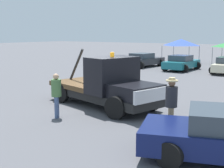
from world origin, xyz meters
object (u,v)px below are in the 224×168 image
object	(u,v)px
person_near_truck	(171,100)
parked_car_teal	(181,63)
parked_car_charcoal	(143,60)
tow_truck	(108,86)
canopy_tent_blue	(181,42)
person_at_hood	(56,92)

from	to	relation	value
person_near_truck	parked_car_teal	bearing A→B (deg)	94.35
parked_car_charcoal	parked_car_teal	world-z (taller)	same
tow_truck	canopy_tent_blue	xyz separation A→B (m)	(-5.69, 21.77, 1.27)
person_at_hood	tow_truck	bearing A→B (deg)	-143.91
person_near_truck	person_at_hood	xyz separation A→B (m)	(-4.39, -0.86, -0.08)
person_at_hood	parked_car_teal	size ratio (longest dim) A/B	0.40
person_near_truck	parked_car_teal	size ratio (longest dim) A/B	0.43
parked_car_charcoal	canopy_tent_blue	distance (m)	6.63
tow_truck	parked_car_charcoal	size ratio (longest dim) A/B	1.27
canopy_tent_blue	parked_car_charcoal	bearing A→B (deg)	-100.94
person_at_hood	canopy_tent_blue	distance (m)	24.80
tow_truck	parked_car_charcoal	bearing A→B (deg)	128.59
parked_car_charcoal	parked_car_teal	bearing A→B (deg)	-89.29
parked_car_teal	canopy_tent_blue	xyz separation A→B (m)	(-2.89, 6.78, 1.58)
person_near_truck	parked_car_charcoal	xyz separation A→B (m)	(-10.63, 17.07, -0.43)
person_at_hood	parked_car_teal	distance (m)	17.60
parked_car_charcoal	canopy_tent_blue	size ratio (longest dim) A/B	1.55
parked_car_teal	canopy_tent_blue	world-z (taller)	canopy_tent_blue
person_at_hood	parked_car_charcoal	distance (m)	18.98
person_near_truck	parked_car_teal	xyz separation A→B (m)	(-6.51, 16.62, -0.43)
parked_car_teal	person_at_hood	bearing A→B (deg)	-172.25
canopy_tent_blue	parked_car_teal	bearing A→B (deg)	-66.90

